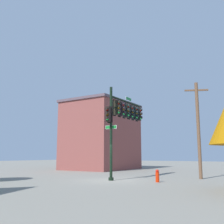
# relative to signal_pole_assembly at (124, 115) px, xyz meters

# --- Properties ---
(ground_plane) EXTENTS (120.00, 120.00, 0.00)m
(ground_plane) POSITION_rel_signal_pole_assembly_xyz_m (-1.91, -0.02, -4.93)
(ground_plane) COLOR gray
(signal_pole_assembly) EXTENTS (5.75, 0.94, 6.76)m
(signal_pole_assembly) POSITION_rel_signal_pole_assembly_xyz_m (0.00, 0.00, 0.00)
(signal_pole_assembly) COLOR black
(signal_pole_assembly) RESTS_ON ground_plane
(utility_pole) EXTENTS (0.87, 1.68, 7.39)m
(utility_pole) POSITION_rel_signal_pole_assembly_xyz_m (2.60, -5.09, -1.08)
(utility_pole) COLOR brown
(utility_pole) RESTS_ON ground_plane
(fire_hydrant) EXTENTS (0.33, 0.24, 0.83)m
(fire_hydrant) POSITION_rel_signal_pole_assembly_xyz_m (-1.34, -3.28, -4.52)
(fire_hydrant) COLOR red
(fire_hydrant) RESTS_ON ground_plane
(brick_building) EXTENTS (9.18, 7.07, 8.39)m
(brick_building) POSITION_rel_signal_pole_assembly_xyz_m (9.68, 8.84, -0.73)
(brick_building) COLOR brown
(brick_building) RESTS_ON ground_plane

